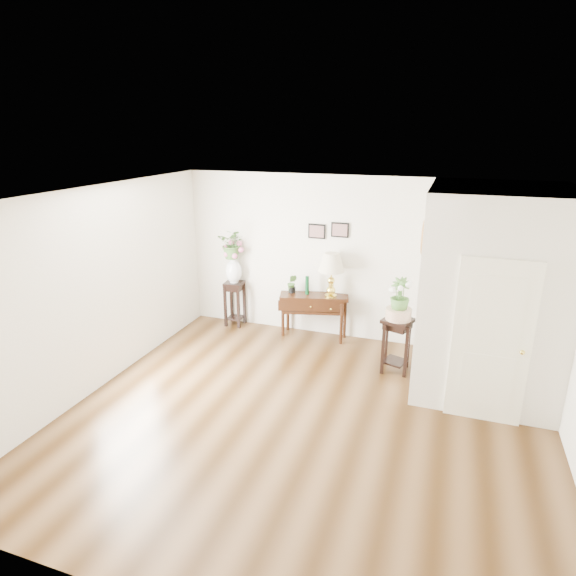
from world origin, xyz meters
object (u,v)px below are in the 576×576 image
at_px(console_table, 314,316).
at_px(plant_stand_b, 396,345).
at_px(table_lamp, 331,277).
at_px(plant_stand_a, 235,304).

bearing_deg(console_table, plant_stand_b, -42.50).
bearing_deg(plant_stand_b, console_table, 152.38).
relative_size(table_lamp, plant_stand_b, 0.93).
bearing_deg(plant_stand_a, console_table, -1.74).
bearing_deg(console_table, table_lamp, -14.88).
xyz_separation_m(plant_stand_a, plant_stand_b, (3.06, -0.84, 0.00)).
bearing_deg(console_table, plant_stand_a, 163.39).
bearing_deg(plant_stand_a, table_lamp, -1.46).
xyz_separation_m(console_table, plant_stand_a, (-1.54, 0.05, 0.03)).
relative_size(console_table, table_lamp, 1.51).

